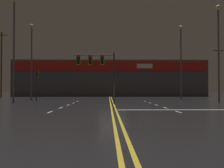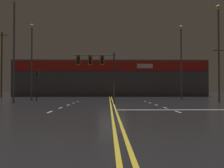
{
  "view_description": "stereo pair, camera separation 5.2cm",
  "coord_description": "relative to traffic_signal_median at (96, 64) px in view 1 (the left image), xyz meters",
  "views": [
    {
      "loc": [
        -0.41,
        -23.09,
        1.43
      ],
      "look_at": [
        0.0,
        2.45,
        2.0
      ],
      "focal_mm": 40.0,
      "sensor_mm": 36.0,
      "label": 1
    },
    {
      "loc": [
        -0.35,
        -23.09,
        1.43
      ],
      "look_at": [
        0.0,
        2.45,
        2.0
      ],
      "focal_mm": 40.0,
      "sensor_mm": 36.0,
      "label": 2
    }
  ],
  "objects": [
    {
      "name": "building_backdrop",
      "position": [
        1.66,
        30.2,
        -0.31
      ],
      "size": [
        40.31,
        10.23,
        7.55
      ],
      "color": "#4C4C51",
      "rests_on": "ground"
    },
    {
      "name": "streetlight_median_approach",
      "position": [
        12.03,
        11.07,
        2.74
      ],
      "size": [
        0.56,
        0.56,
        10.93
      ],
      "color": "#59595E",
      "rests_on": "ground"
    },
    {
      "name": "traffic_signal_corner_northwest",
      "position": [
        -7.88,
        6.52,
        -1.18
      ],
      "size": [
        0.42,
        0.36,
        3.96
      ],
      "color": "#38383D",
      "rests_on": "ground"
    },
    {
      "name": "ground_plane",
      "position": [
        1.66,
        -2.36,
        -4.1
      ],
      "size": [
        200.0,
        200.0,
        0.0
      ],
      "primitive_type": "plane",
      "color": "black"
    },
    {
      "name": "utility_pole_row",
      "position": [
        -0.85,
        22.35,
        1.71
      ],
      "size": [
        44.01,
        0.26,
        12.47
      ],
      "color": "#4C3828",
      "rests_on": "ground"
    },
    {
      "name": "traffic_signal_median",
      "position": [
        0.0,
        0.0,
        0.0
      ],
      "size": [
        4.33,
        0.36,
        5.24
      ],
      "color": "#38383D",
      "rests_on": "ground"
    },
    {
      "name": "road_markings",
      "position": [
        2.33,
        -3.27,
        -4.09
      ],
      "size": [
        12.17,
        60.0,
        0.01
      ],
      "color": "gold",
      "rests_on": "ground"
    },
    {
      "name": "streetlight_far_median",
      "position": [
        -9.64,
        10.09,
        2.67
      ],
      "size": [
        0.56,
        0.56,
        10.8
      ],
      "color": "#59595E",
      "rests_on": "ground"
    },
    {
      "name": "streetlight_near_left",
      "position": [
        -9.73,
        3.65,
        3.42
      ],
      "size": [
        0.56,
        0.56,
        12.2
      ],
      "color": "#59595E",
      "rests_on": "ground"
    },
    {
      "name": "streetlight_far_right",
      "position": [
        13.66,
        2.2,
        2.76
      ],
      "size": [
        0.56,
        0.56,
        10.97
      ],
      "color": "#59595E",
      "rests_on": "ground"
    }
  ]
}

